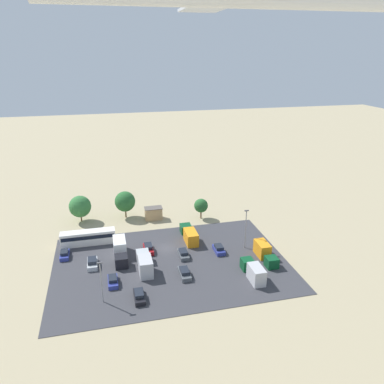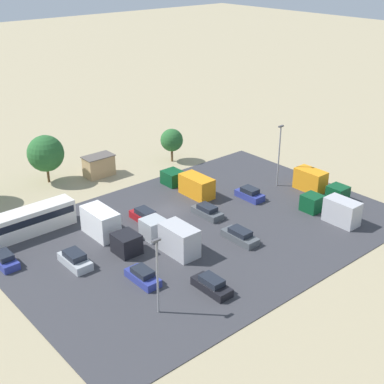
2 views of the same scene
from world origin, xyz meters
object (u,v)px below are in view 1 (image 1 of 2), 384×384
parked_car_5 (139,296)px  shed_building (154,213)px  parked_car_0 (183,254)px  parked_car_4 (184,273)px  parked_car_2 (219,249)px  parked_truck_4 (265,253)px  parked_truck_1 (120,250)px  parked_car_1 (65,254)px  parked_car_6 (113,281)px  parked_truck_0 (145,263)px  parked_car_7 (148,248)px  parked_truck_2 (254,271)px  parked_truck_3 (189,235)px  parked_car_3 (92,263)px  bus (88,237)px

parked_car_5 → shed_building: bearing=-102.4°
parked_car_0 → parked_car_4: parked_car_4 is taller
parked_car_2 → parked_truck_4: size_ratio=0.50×
parked_car_4 → parked_truck_1: bearing=138.5°
parked_car_1 → parked_car_6: parked_car_6 is taller
parked_truck_1 → parked_car_2: bearing=171.9°
shed_building → parked_truck_0: 24.57m
parked_car_0 → parked_car_5: parked_car_5 is taller
parked_truck_1 → parked_car_5: bearing=98.5°
parked_car_7 → parked_car_6: bearing=-127.2°
parked_car_0 → parked_car_4: (1.33, 7.24, 0.01)m
parked_truck_2 → parked_truck_3: size_ratio=0.86×
parked_truck_0 → parked_truck_1: bearing=124.2°
parked_truck_0 → parked_truck_3: size_ratio=0.91×
parked_car_1 → parked_car_3: 7.66m
parked_car_5 → parked_car_7: size_ratio=0.97×
parked_car_7 → shed_building: bearing=78.0°
parked_car_0 → parked_car_5: 16.40m
bus → parked_car_3: (-0.92, 9.86, -1.01)m
parked_truck_1 → parked_car_3: bearing=22.8°
parked_car_0 → parked_car_4: 7.37m
parked_car_1 → parked_car_6: 15.58m
parked_truck_3 → parked_car_6: bearing=-142.8°
parked_car_5 → bus: bearing=-68.6°
parked_truck_1 → parked_truck_4: 30.43m
parked_truck_2 → shed_building: bearing=115.0°
parked_car_1 → parked_car_2: parked_car_2 is taller
parked_car_0 → parked_truck_0: 9.27m
shed_building → bus: size_ratio=0.38×
bus → parked_car_5: size_ratio=2.67×
parked_car_5 → parked_car_6: parked_car_5 is taller
parked_car_2 → parked_car_5: parked_car_2 is taller
bus → parked_truck_1: parked_truck_1 is taller
shed_building → parked_car_2: size_ratio=1.11×
parked_car_0 → parked_car_1: size_ratio=1.09×
parked_car_5 → parked_truck_3: (-13.64, -19.45, 0.67)m
shed_building → parked_car_5: size_ratio=1.01×
parked_car_5 → parked_truck_4: (-27.09, -7.64, 0.75)m
parked_car_3 → parked_truck_0: bearing=158.1°
parked_truck_1 → parked_car_7: bearing=-171.5°
parked_truck_1 → parked_truck_2: parked_truck_1 is taller
parked_car_3 → parked_car_6: (-3.77, 7.28, -0.07)m
parked_car_0 → parked_truck_2: bearing=135.9°
parked_car_2 → parked_car_5: size_ratio=0.91×
parked_car_2 → parked_truck_3: parked_truck_3 is taller
parked_truck_0 → parked_truck_2: 21.33m
parked_car_6 → parked_truck_4: 31.45m
parked_car_1 → parked_car_7: bearing=174.3°
parked_truck_3 → shed_building: bearing=115.2°
parked_truck_0 → parked_car_4: bearing=-27.6°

